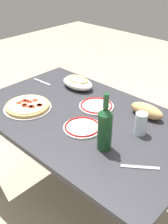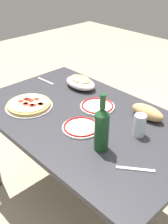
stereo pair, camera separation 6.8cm
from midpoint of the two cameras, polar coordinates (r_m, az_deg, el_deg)
ground_plane at (r=2.05m, az=1.00°, el=-18.66°), size 8.00×8.00×0.00m
dining_table at (r=1.64m, az=1.19°, el=-4.66°), size 1.33×0.82×0.74m
pepperoni_pizza at (r=1.68m, az=-10.32°, el=1.51°), size 0.29×0.29×0.03m
baked_pasta_dish at (r=1.88m, az=0.29°, el=6.25°), size 0.24×0.15×0.08m
wine_bottle at (r=1.26m, az=5.26°, el=-3.43°), size 0.07×0.07×0.29m
water_glass at (r=1.42m, az=12.89°, el=-2.75°), size 0.06×0.06×0.12m
side_plate_near at (r=1.66m, az=3.98°, el=1.23°), size 0.21×0.21×0.02m
side_plate_far at (r=1.46m, az=0.73°, el=-3.20°), size 0.21×0.21×0.02m
bread_loaf at (r=1.58m, az=14.32°, el=-0.06°), size 0.20×0.09×0.08m
fork_left at (r=1.24m, az=12.28°, el=-11.62°), size 0.14×0.12×0.00m
fork_right at (r=2.00m, az=-7.07°, el=6.44°), size 0.17×0.03×0.00m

